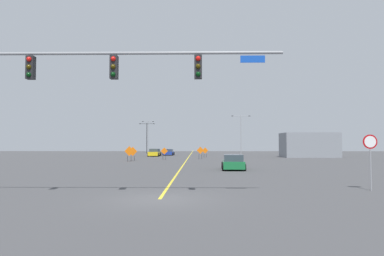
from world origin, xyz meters
name	(u,v)px	position (x,y,z in m)	size (l,w,h in m)	color
ground	(160,199)	(0.00, 0.00, 0.00)	(197.32, 197.32, 0.00)	#444447
road_centre_stripe	(190,156)	(0.00, 54.81, 0.00)	(0.16, 109.62, 0.01)	yellow
traffic_signal_assembly	(69,77)	(-4.12, -0.02, 5.44)	(15.25, 0.44, 7.19)	gray
stop_sign	(370,151)	(10.78, 3.02, 2.06)	(0.76, 0.07, 2.94)	gray
street_lamp_mid_left	(148,134)	(-11.44, 74.67, 4.95)	(3.14, 0.24, 8.44)	gray
street_lamp_near_left	(241,131)	(11.90, 66.16, 5.44)	(4.48, 0.24, 9.19)	gray
street_lamp_near_right	(147,135)	(-11.30, 71.84, 4.62)	(3.97, 0.24, 7.70)	black
construction_sign_right_lane	(129,152)	(-7.84, 32.38, 1.34)	(1.38, 0.26, 2.13)	orange
construction_sign_median_far	(205,151)	(3.04, 48.05, 1.11)	(1.13, 0.28, 1.78)	orange
construction_sign_left_shoulder	(133,152)	(-7.79, 34.70, 1.25)	(1.34, 0.25, 2.01)	orange
construction_sign_right_shoulder	(164,152)	(-3.51, 37.95, 1.20)	(1.10, 0.14, 1.88)	orange
construction_sign_left_lane	(200,151)	(2.09, 39.96, 1.26)	(1.15, 0.11, 1.97)	orange
car_blue_near	(169,152)	(-4.52, 57.74, 0.61)	(2.32, 3.98, 1.32)	#1E389E
car_yellow_passing	(154,153)	(-6.80, 51.69, 0.71)	(2.18, 4.34, 1.48)	gold
car_black_distant	(156,153)	(-6.99, 55.31, 0.62)	(2.06, 3.87, 1.32)	black
car_green_mid	(233,162)	(5.05, 17.57, 0.69)	(2.36, 4.69, 1.43)	#196B38
roadside_building_east	(309,145)	(21.96, 47.76, 2.22)	(9.61, 5.80, 4.43)	gray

